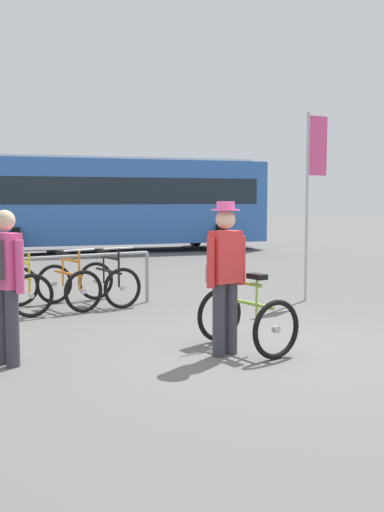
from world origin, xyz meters
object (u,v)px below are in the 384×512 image
person_with_featured_bike (225,271)px  racked_bike_black (109,282)px  banner_flag (313,171)px  racked_bike_yellow (25,289)px  pedestrian_with_backpack (4,277)px  racked_bike_orange (68,285)px  featured_bicycle (241,311)px  bus_distant (115,199)px

person_with_featured_bike → racked_bike_black: bearing=86.7°
person_with_featured_bike → banner_flag: (3.38, 2.27, 1.28)m
racked_bike_black → banner_flag: (3.16, -1.47, 1.86)m
racked_bike_yellow → racked_bike_black: 1.40m
racked_bike_yellow → person_with_featured_bike: (1.18, -3.75, 0.58)m
racked_bike_black → person_with_featured_bike: bearing=-93.3°
pedestrian_with_backpack → banner_flag: size_ratio=0.51×
racked_bike_yellow → pedestrian_with_backpack: bearing=-109.5°
racked_bike_orange → person_with_featured_bike: size_ratio=0.68×
person_with_featured_bike → pedestrian_with_backpack: bearing=159.0°
racked_bike_orange → banner_flag: (3.86, -1.48, 1.86)m
person_with_featured_bike → pedestrian_with_backpack: size_ratio=1.05×
racked_bike_orange → racked_bike_black: 0.70m
featured_bicycle → banner_flag: size_ratio=0.37×
racked_bike_orange → person_with_featured_bike: person_with_featured_bike is taller
racked_bike_black → pedestrian_with_backpack: 3.82m
featured_bicycle → person_with_featured_bike: (-0.34, -0.16, 0.50)m
bus_distant → racked_bike_black: bearing=-114.8°
pedestrian_with_backpack → bus_distant: 14.00m
racked_bike_yellow → racked_bike_orange: bearing=-0.3°
pedestrian_with_backpack → racked_bike_black: bearing=50.0°
racked_bike_black → featured_bicycle: same height
featured_bicycle → racked_bike_yellow: bearing=113.0°
featured_bicycle → racked_bike_orange: bearing=102.9°
person_with_featured_bike → banner_flag: banner_flag is taller
banner_flag → featured_bicycle: bearing=-145.1°
featured_bicycle → bus_distant: size_ratio=0.12×
racked_bike_orange → bus_distant: bus_distant is taller
racked_bike_yellow → person_with_featured_bike: bearing=-72.5°
racked_bike_orange → banner_flag: banner_flag is taller
racked_bike_black → person_with_featured_bike: 3.80m
pedestrian_with_backpack → bus_distant: bearing=61.2°
pedestrian_with_backpack → featured_bicycle: bearing=-15.1°
racked_bike_orange → racked_bike_black: bearing=-0.3°
person_with_featured_bike → banner_flag: size_ratio=0.54×
racked_bike_yellow → bus_distant: bearing=58.5°
racked_bike_black → bus_distant: bearing=65.2°
racked_bike_black → bus_distant: size_ratio=0.11×
person_with_featured_bike → pedestrian_with_backpack: (-2.21, 0.85, -0.01)m
racked_bike_black → featured_bicycle: size_ratio=0.94×
bus_distant → banner_flag: size_ratio=3.22×
racked_bike_yellow → pedestrian_with_backpack: (-1.03, -2.90, 0.57)m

